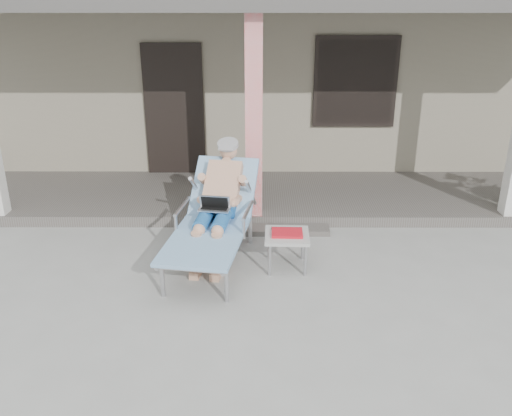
{
  "coord_description": "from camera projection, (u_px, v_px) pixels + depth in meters",
  "views": [
    {
      "loc": [
        0.05,
        -4.73,
        2.99
      ],
      "look_at": [
        0.03,
        0.6,
        0.85
      ],
      "focal_mm": 38.0,
      "sensor_mm": 36.0,
      "label": 1
    }
  ],
  "objects": [
    {
      "name": "ground",
      "position": [
        253.0,
        307.0,
        5.51
      ],
      "size": [
        60.0,
        60.0,
        0.0
      ],
      "primitive_type": "plane",
      "color": "#9E9E99",
      "rests_on": "ground"
    },
    {
      "name": "house",
      "position": [
        255.0,
        62.0,
        10.91
      ],
      "size": [
        10.4,
        5.4,
        3.3
      ],
      "color": "gray",
      "rests_on": "ground"
    },
    {
      "name": "porch_deck",
      "position": [
        254.0,
        197.0,
        8.26
      ],
      "size": [
        10.0,
        2.0,
        0.15
      ],
      "primitive_type": "cube",
      "color": "#605B56",
      "rests_on": "ground"
    },
    {
      "name": "porch_overhang",
      "position": [
        254.0,
        7.0,
        7.2
      ],
      "size": [
        10.0,
        2.3,
        2.85
      ],
      "color": "silver",
      "rests_on": "porch_deck"
    },
    {
      "name": "porch_step",
      "position": [
        254.0,
        230.0,
        7.21
      ],
      "size": [
        2.0,
        0.3,
        0.07
      ],
      "primitive_type": "cube",
      "color": "#605B56",
      "rests_on": "ground"
    },
    {
      "name": "lounger",
      "position": [
        215.0,
        190.0,
        6.29
      ],
      "size": [
        1.09,
        2.16,
        1.36
      ],
      "rotation": [
        0.0,
        0.0,
        -0.16
      ],
      "color": "#B7B7BC",
      "rests_on": "ground"
    },
    {
      "name": "side_table",
      "position": [
        287.0,
        237.0,
        6.18
      ],
      "size": [
        0.52,
        0.52,
        0.45
      ],
      "rotation": [
        0.0,
        0.0,
        -0.03
      ],
      "color": "#ADAEA9",
      "rests_on": "ground"
    }
  ]
}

